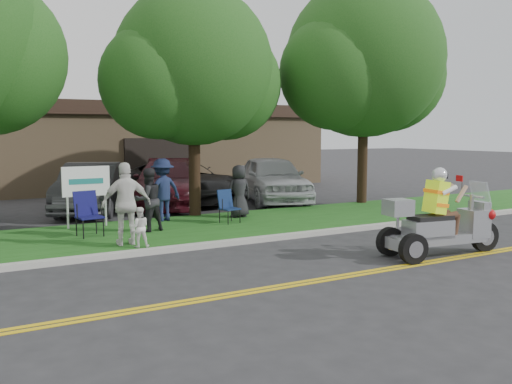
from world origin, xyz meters
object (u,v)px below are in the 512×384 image
trike_scooter (439,225)px  parked_car_left (91,188)px  spectator_adult_mid (148,200)px  parked_car_far_right (272,179)px  lawn_chair_a (227,204)px  parked_car_right (168,183)px  spectator_adult_right (126,204)px  parked_car_mid (181,182)px  lawn_chair_b (87,211)px

trike_scooter → parked_car_left: trike_scooter is taller
spectator_adult_mid → parked_car_far_right: parked_car_far_right is taller
lawn_chair_a → spectator_adult_mid: (-2.39, -0.23, 0.29)m
parked_car_right → parked_car_far_right: parked_car_far_right is taller
spectator_adult_right → parked_car_right: size_ratio=0.33×
trike_scooter → parked_car_mid: bearing=106.3°
lawn_chair_a → spectator_adult_right: 3.76m
parked_car_right → spectator_adult_mid: bearing=-90.5°
lawn_chair_a → parked_car_mid: parked_car_mid is taller
lawn_chair_b → spectator_adult_right: size_ratio=0.59×
spectator_adult_right → parked_car_mid: 8.22m
lawn_chair_a → parked_car_left: size_ratio=0.19×
trike_scooter → spectator_adult_right: bearing=153.4°
spectator_adult_mid → parked_car_mid: size_ratio=0.29×
spectator_adult_mid → trike_scooter: bearing=119.6°
parked_car_far_right → lawn_chair_a: bearing=-118.0°
parked_car_left → parked_car_mid: parked_car_left is taller
parked_car_far_right → spectator_adult_right: bearing=-125.9°
lawn_chair_b → parked_car_left: size_ratio=0.22×
spectator_adult_mid → parked_car_mid: spectator_adult_mid is taller
trike_scooter → lawn_chair_a: trike_scooter is taller
trike_scooter → spectator_adult_right: size_ratio=1.56×
spectator_adult_right → parked_car_mid: (4.11, 7.12, -0.26)m
parked_car_left → spectator_adult_mid: bearing=-63.4°
spectator_adult_right → parked_car_mid: size_ratio=0.33×
parked_car_mid → trike_scooter: bearing=-95.7°
lawn_chair_a → spectator_adult_mid: 2.42m
spectator_adult_right → parked_car_right: bearing=-112.4°
trike_scooter → spectator_adult_right: spectator_adult_right is taller
spectator_adult_right → parked_car_left: bearing=-90.7°
trike_scooter → parked_car_right: 10.81m
lawn_chair_a → parked_car_right: (0.06, 4.98, 0.20)m
spectator_adult_right → lawn_chair_a: bearing=-149.1°
parked_car_left → parked_car_far_right: size_ratio=0.95×
spectator_adult_right → parked_car_far_right: bearing=-137.2°
spectator_adult_mid → parked_car_mid: (3.15, 5.71, -0.14)m
spectator_adult_right → parked_car_far_right: (7.27, 5.66, -0.16)m
parked_car_right → parked_car_left: bearing=-148.6°
lawn_chair_b → lawn_chair_a: bearing=-7.9°
spectator_adult_right → parked_car_mid: bearing=-115.2°
parked_car_mid → parked_car_left: bearing=179.8°
parked_car_far_right → trike_scooter: bearing=-83.4°
trike_scooter → lawn_chair_b: (-6.18, 5.54, 0.06)m
parked_car_left → parked_car_far_right: (6.65, -0.62, 0.07)m
trike_scooter → lawn_chair_b: trike_scooter is taller
lawn_chair_b → spectator_adult_mid: bearing=-15.3°
trike_scooter → parked_car_right: size_ratio=0.51×
spectator_adult_mid → parked_car_mid: bearing=-130.5°
parked_car_mid → parked_car_far_right: bearing=-38.3°
parked_car_mid → parked_car_far_right: (3.15, -1.45, 0.10)m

